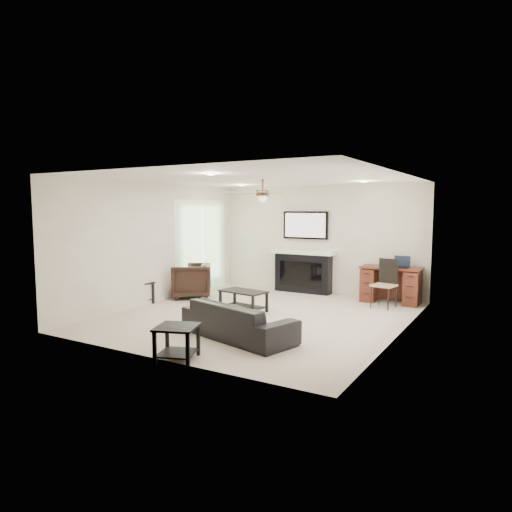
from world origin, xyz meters
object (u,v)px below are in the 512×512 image
object	(u,v)px
coffee_table	(243,301)
desk	(391,285)
sofa	(238,320)
armchair	(191,281)
fireplace_unit	(303,252)

from	to	relation	value
coffee_table	desk	world-z (taller)	desk
coffee_table	desk	xyz separation A→B (m)	(2.26, 2.21, 0.18)
sofa	coffee_table	distance (m)	1.84
armchair	fireplace_unit	bearing A→B (deg)	99.84
fireplace_unit	sofa	bearing A→B (deg)	-79.63
armchair	desk	xyz separation A→B (m)	(3.96, 1.66, -0.00)
sofa	desk	xyz separation A→B (m)	(1.36, 3.81, 0.10)
sofa	fireplace_unit	xyz separation A→B (m)	(-0.73, 3.97, 0.68)
fireplace_unit	desk	distance (m)	2.17
fireplace_unit	desk	bearing A→B (deg)	-4.40
desk	fireplace_unit	bearing A→B (deg)	175.60
armchair	fireplace_unit	distance (m)	2.68
sofa	coffee_table	world-z (taller)	sofa
armchair	coffee_table	distance (m)	1.80
sofa	armchair	xyz separation A→B (m)	(-2.60, 2.15, 0.10)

